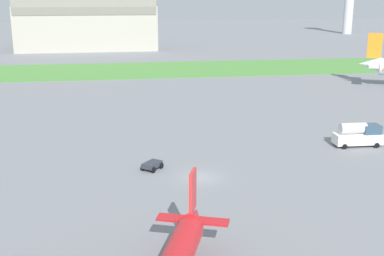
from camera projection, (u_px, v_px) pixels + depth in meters
name	position (u px, v px, depth m)	size (l,w,h in m)	color
ground_plane	(200.00, 178.00, 57.01)	(600.00, 600.00, 0.00)	gray
grass_taxiway_strip	(151.00, 70.00, 133.15)	(360.00, 28.00, 0.08)	#549342
baggage_cart_midfield	(152.00, 165.00, 59.42)	(2.85, 2.95, 0.90)	#2D333D
fuel_truck_by_runway	(358.00, 135.00, 68.19)	(6.56, 2.80, 3.29)	white
hangar_distant	(87.00, 8.00, 177.19)	(48.18, 26.49, 30.92)	#B2AD9E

